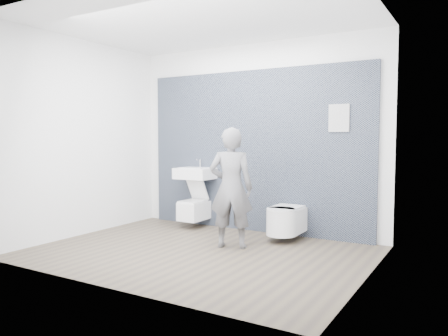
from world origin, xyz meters
The scene contains 8 objects.
ground centered at (0.00, 0.00, 0.00)m, with size 4.00×4.00×0.00m, color brown.
room_shell centered at (0.00, 0.00, 1.74)m, with size 4.00×4.00×4.00m.
tile_wall centered at (0.00, 1.47, 0.00)m, with size 3.60×0.06×2.40m, color black.
washbasin centered at (-0.90, 1.23, 0.85)m, with size 0.57×0.42×0.43m.
toilet_square centered at (-0.90, 1.20, 0.29)m, with size 0.33×0.48×0.62m.
toilet_rounded centered at (0.67, 1.10, 0.28)m, with size 0.40×0.68×0.36m.
info_placard centered at (1.29, 1.43, 0.00)m, with size 0.28×0.03×0.37m, color white.
visitor centered at (0.22, 0.40, 0.77)m, with size 0.56×0.37×1.53m, color slate.
Camera 1 is at (2.95, -4.38, 1.40)m, focal length 35.00 mm.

